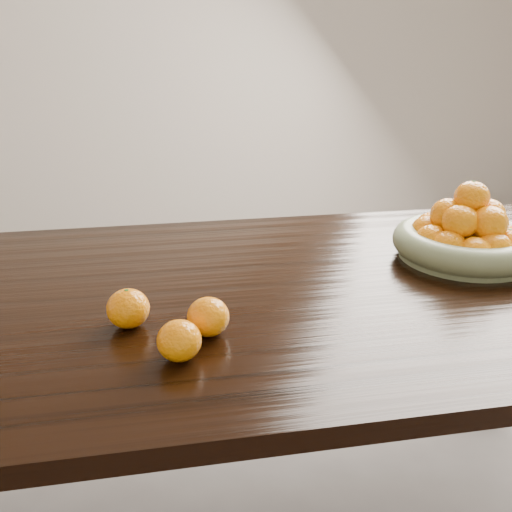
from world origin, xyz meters
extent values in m
cube|color=beige|center=(0.00, 2.50, 1.35)|extent=(5.00, 0.04, 2.70)
cube|color=black|center=(0.00, 0.00, 0.73)|extent=(2.00, 1.00, 0.04)
cube|color=black|center=(0.93, 0.43, 0.35)|extent=(0.08, 0.08, 0.71)
cylinder|color=gray|center=(0.55, 0.08, 0.76)|extent=(0.32, 0.32, 0.02)
torus|color=gray|center=(0.55, 0.08, 0.79)|extent=(0.36, 0.36, 0.07)
ellipsoid|color=orange|center=(0.64, 0.06, 0.80)|extent=(0.08, 0.08, 0.07)
ellipsoid|color=orange|center=(0.63, 0.11, 0.81)|extent=(0.08, 0.08, 0.08)
ellipsoid|color=orange|center=(0.60, 0.15, 0.81)|extent=(0.09, 0.09, 0.08)
ellipsoid|color=orange|center=(0.56, 0.17, 0.81)|extent=(0.08, 0.08, 0.08)
ellipsoid|color=orange|center=(0.50, 0.17, 0.81)|extent=(0.09, 0.09, 0.08)
ellipsoid|color=orange|center=(0.47, 0.13, 0.81)|extent=(0.09, 0.09, 0.08)
ellipsoid|color=orange|center=(0.45, 0.07, 0.80)|extent=(0.08, 0.08, 0.08)
ellipsoid|color=orange|center=(0.47, 0.02, 0.80)|extent=(0.08, 0.08, 0.08)
ellipsoid|color=orange|center=(0.52, -0.02, 0.80)|extent=(0.08, 0.08, 0.07)
ellipsoid|color=orange|center=(0.57, -0.01, 0.81)|extent=(0.08, 0.08, 0.08)
ellipsoid|color=orange|center=(0.62, 0.02, 0.80)|extent=(0.08, 0.08, 0.07)
ellipsoid|color=orange|center=(0.55, 0.07, 0.80)|extent=(0.08, 0.08, 0.08)
ellipsoid|color=orange|center=(0.60, 0.08, 0.86)|extent=(0.09, 0.09, 0.08)
ellipsoid|color=orange|center=(0.56, 0.13, 0.86)|extent=(0.08, 0.08, 0.08)
ellipsoid|color=orange|center=(0.50, 0.10, 0.86)|extent=(0.09, 0.09, 0.08)
ellipsoid|color=orange|center=(0.51, 0.05, 0.86)|extent=(0.09, 0.09, 0.08)
ellipsoid|color=orange|center=(0.57, 0.03, 0.86)|extent=(0.09, 0.09, 0.08)
ellipsoid|color=orange|center=(0.55, 0.08, 0.91)|extent=(0.08, 0.08, 0.08)
ellipsoid|color=orange|center=(-0.27, -0.14, 0.79)|extent=(0.08, 0.08, 0.08)
ellipsoid|color=orange|center=(-0.18, -0.28, 0.79)|extent=(0.08, 0.08, 0.07)
ellipsoid|color=orange|center=(-0.12, -0.20, 0.79)|extent=(0.08, 0.08, 0.07)
camera|label=1|loc=(-0.21, -1.14, 1.27)|focal=40.00mm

